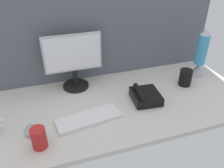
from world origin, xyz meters
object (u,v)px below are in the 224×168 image
at_px(mug_black_travel, 185,77).
at_px(mug_red_plastic, 39,138).
at_px(mouse, 30,130).
at_px(monitor, 73,60).
at_px(lava_lamp, 200,57).
at_px(keyboard, 89,118).
at_px(desk_phone, 145,96).

distance_m(mug_black_travel, mug_red_plastic, 1.06).
bearing_deg(mouse, mug_black_travel, 15.88).
bearing_deg(mug_red_plastic, monitor, 62.09).
relative_size(monitor, lava_lamp, 1.06).
distance_m(mouse, lava_lamp, 1.27).
bearing_deg(monitor, keyboard, -89.56).
bearing_deg(mug_red_plastic, desk_phone, 16.85).
distance_m(lava_lamp, desk_phone, 0.57).
xyz_separation_m(keyboard, mug_black_travel, (0.74, 0.17, 0.05)).
bearing_deg(lava_lamp, mug_red_plastic, -162.18).
xyz_separation_m(monitor, keyboard, (0.00, -0.39, -0.20)).
relative_size(keyboard, lava_lamp, 1.02).
distance_m(keyboard, mug_red_plastic, 0.30).
xyz_separation_m(mug_black_travel, lava_lamp, (0.17, 0.09, 0.09)).
height_order(mug_black_travel, lava_lamp, lava_lamp).
height_order(monitor, mug_red_plastic, monitor).
bearing_deg(lava_lamp, monitor, 172.08).
distance_m(keyboard, mug_black_travel, 0.76).
relative_size(keyboard, mouse, 3.85).
distance_m(mug_black_travel, lava_lamp, 0.22).
distance_m(mouse, desk_phone, 0.71).
bearing_deg(monitor, desk_phone, -38.07).
bearing_deg(desk_phone, mug_red_plastic, -163.15).
bearing_deg(mug_black_travel, lava_lamp, 28.49).
bearing_deg(keyboard, mug_red_plastic, -163.44).
bearing_deg(mouse, desk_phone, 13.39).
bearing_deg(mug_red_plastic, mug_black_travel, 15.86).
bearing_deg(mouse, keyboard, 7.40).
bearing_deg(lava_lamp, keyboard, -164.19).
relative_size(mouse, mug_red_plastic, 0.85).
relative_size(mug_black_travel, lava_lamp, 0.32).
xyz_separation_m(monitor, mug_red_plastic, (-0.27, -0.51, -0.15)).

